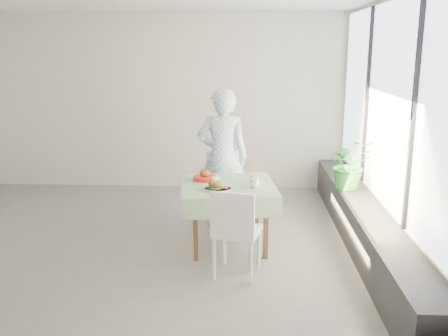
{
  "coord_description": "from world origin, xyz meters",
  "views": [
    {
      "loc": [
        1.44,
        -5.49,
        2.25
      ],
      "look_at": [
        1.18,
        0.0,
        0.92
      ],
      "focal_mm": 40.0,
      "sensor_mm": 36.0,
      "label": 1
    }
  ],
  "objects_px": {
    "chair_far": "(226,202)",
    "potted_plant": "(350,164)",
    "main_dish": "(216,185)",
    "cafe_table": "(228,208)",
    "chair_near": "(237,249)",
    "diner": "(223,158)",
    "juice_cup_orange": "(253,178)"
  },
  "relations": [
    {
      "from": "juice_cup_orange",
      "to": "potted_plant",
      "type": "distance_m",
      "value": 1.39
    },
    {
      "from": "cafe_table",
      "to": "chair_near",
      "type": "xyz_separation_m",
      "value": [
        0.11,
        -0.76,
        -0.18
      ]
    },
    {
      "from": "diner",
      "to": "juice_cup_orange",
      "type": "height_order",
      "value": "diner"
    },
    {
      "from": "potted_plant",
      "to": "juice_cup_orange",
      "type": "bearing_deg",
      "value": -151.19
    },
    {
      "from": "chair_far",
      "to": "diner",
      "type": "xyz_separation_m",
      "value": [
        -0.04,
        -0.05,
        0.6
      ]
    },
    {
      "from": "chair_near",
      "to": "chair_far",
      "type": "bearing_deg",
      "value": 96.3
    },
    {
      "from": "chair_far",
      "to": "potted_plant",
      "type": "bearing_deg",
      "value": -1.43
    },
    {
      "from": "chair_near",
      "to": "potted_plant",
      "type": "distance_m",
      "value": 2.12
    },
    {
      "from": "chair_far",
      "to": "chair_near",
      "type": "bearing_deg",
      "value": -83.7
    },
    {
      "from": "main_dish",
      "to": "cafe_table",
      "type": "bearing_deg",
      "value": 60.49
    },
    {
      "from": "main_dish",
      "to": "diner",
      "type": "bearing_deg",
      "value": 88.63
    },
    {
      "from": "cafe_table",
      "to": "chair_near",
      "type": "relative_size",
      "value": 1.26
    },
    {
      "from": "chair_far",
      "to": "chair_near",
      "type": "height_order",
      "value": "chair_far"
    },
    {
      "from": "chair_far",
      "to": "potted_plant",
      "type": "distance_m",
      "value": 1.65
    },
    {
      "from": "main_dish",
      "to": "juice_cup_orange",
      "type": "height_order",
      "value": "juice_cup_orange"
    },
    {
      "from": "diner",
      "to": "cafe_table",
      "type": "bearing_deg",
      "value": 95.54
    },
    {
      "from": "potted_plant",
      "to": "diner",
      "type": "bearing_deg",
      "value": -179.67
    },
    {
      "from": "chair_near",
      "to": "potted_plant",
      "type": "relative_size",
      "value": 1.41
    },
    {
      "from": "chair_near",
      "to": "potted_plant",
      "type": "height_order",
      "value": "potted_plant"
    },
    {
      "from": "diner",
      "to": "potted_plant",
      "type": "height_order",
      "value": "diner"
    },
    {
      "from": "chair_near",
      "to": "diner",
      "type": "height_order",
      "value": "diner"
    },
    {
      "from": "juice_cup_orange",
      "to": "diner",
      "type": "bearing_deg",
      "value": 120.12
    },
    {
      "from": "main_dish",
      "to": "juice_cup_orange",
      "type": "relative_size",
      "value": 1.1
    },
    {
      "from": "chair_near",
      "to": "diner",
      "type": "distance_m",
      "value": 1.63
    },
    {
      "from": "cafe_table",
      "to": "chair_far",
      "type": "xyz_separation_m",
      "value": [
        -0.06,
        0.79,
        -0.17
      ]
    },
    {
      "from": "chair_far",
      "to": "potted_plant",
      "type": "xyz_separation_m",
      "value": [
        1.56,
        -0.04,
        0.54
      ]
    },
    {
      "from": "cafe_table",
      "to": "chair_far",
      "type": "bearing_deg",
      "value": 94.11
    },
    {
      "from": "cafe_table",
      "to": "chair_near",
      "type": "distance_m",
      "value": 0.79
    },
    {
      "from": "juice_cup_orange",
      "to": "potted_plant",
      "type": "xyz_separation_m",
      "value": [
        1.22,
        0.67,
        0.02
      ]
    },
    {
      "from": "chair_near",
      "to": "juice_cup_orange",
      "type": "bearing_deg",
      "value": 78.57
    },
    {
      "from": "diner",
      "to": "juice_cup_orange",
      "type": "xyz_separation_m",
      "value": [
        0.38,
        -0.66,
        -0.09
      ]
    },
    {
      "from": "chair_far",
      "to": "diner",
      "type": "distance_m",
      "value": 0.61
    }
  ]
}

